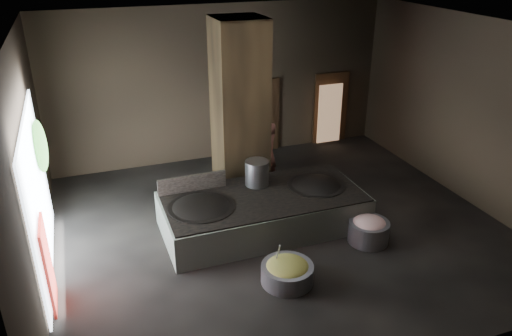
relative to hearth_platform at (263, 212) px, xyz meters
name	(u,v)px	position (x,y,z in m)	size (l,w,h in m)	color
floor	(279,228)	(0.35, -0.13, -0.45)	(10.00, 9.00, 0.10)	black
ceiling	(283,26)	(0.35, -0.13, 4.15)	(10.00, 9.00, 0.10)	black
back_wall	(221,83)	(0.35, 4.42, 1.85)	(10.00, 0.10, 4.50)	black
front_wall	(409,250)	(0.35, -4.68, 1.85)	(10.00, 0.10, 4.50)	black
left_wall	(26,170)	(-4.70, -0.13, 1.85)	(0.10, 9.00, 4.50)	black
right_wall	(471,111)	(5.40, -0.13, 1.85)	(0.10, 9.00, 4.50)	black
pillar	(240,112)	(0.05, 1.77, 1.85)	(1.20, 1.20, 4.50)	black
hearth_platform	(263,212)	(0.00, 0.00, 0.00)	(4.56, 2.18, 0.79)	#A5B4A2
platform_cap	(263,195)	(0.00, 0.00, 0.42)	(4.46, 2.14, 0.03)	black
wok_left	(201,210)	(-1.45, -0.05, 0.35)	(1.44, 1.44, 0.40)	black
wok_left_rim	(201,207)	(-1.45, -0.05, 0.42)	(1.47, 1.47, 0.05)	black
wok_right	(316,188)	(1.35, 0.05, 0.35)	(1.34, 1.34, 0.38)	black
wok_right_rim	(316,185)	(1.35, 0.05, 0.42)	(1.37, 1.37, 0.05)	black
stock_pot	(257,173)	(0.05, 0.55, 0.73)	(0.56, 0.56, 0.59)	#989CA0
splash_guard	(192,183)	(-1.45, 0.75, 0.63)	(1.59, 0.06, 0.40)	black
cook	(268,153)	(0.96, 2.17, 0.46)	(0.63, 0.40, 1.71)	#9A594E
veg_basin	(287,274)	(-0.28, -2.08, -0.21)	(1.02, 1.02, 0.38)	gray
veg_fill	(287,267)	(-0.28, -2.08, -0.05)	(0.84, 0.84, 0.26)	#739648
ladle	(277,255)	(-0.43, -1.93, 0.15)	(0.03, 0.03, 0.81)	#989CA0
meat_basin	(368,232)	(1.96, -1.37, -0.15)	(0.89, 0.89, 0.49)	gray
meat_fill	(369,224)	(1.96, -1.37, 0.05)	(0.74, 0.74, 0.28)	#D98282
doorway_near	(261,117)	(1.55, 4.32, 0.70)	(1.18, 0.08, 2.38)	black
doorway_near_glow	(260,118)	(1.57, 4.42, 0.65)	(0.77, 0.04, 1.83)	#8C6647
doorway_far	(330,109)	(3.95, 4.32, 0.70)	(1.18, 0.08, 2.38)	black
doorway_far_glow	(330,114)	(3.78, 4.05, 0.65)	(0.80, 0.04, 1.90)	#8C6647
left_opening	(38,196)	(-4.60, 0.07, 1.20)	(0.04, 4.20, 3.10)	white
pavilion_sliver	(48,265)	(-4.53, -1.23, 0.45)	(0.05, 0.90, 1.70)	maroon
tree_silhouette	(40,146)	(-4.50, 1.17, 1.80)	(0.28, 1.10, 1.10)	#194714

